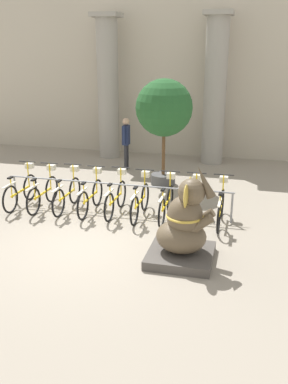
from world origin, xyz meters
The scene contains 17 objects.
ground_plane centered at (0.00, 0.00, 0.00)m, with size 60.00×60.00×0.00m, color gray.
building_facade centered at (0.00, 8.60, 3.00)m, with size 20.00×0.20×6.00m.
column_left centered at (-1.95, 7.60, 2.62)m, with size 0.97×0.97×5.16m.
column_right centered at (1.95, 7.60, 2.62)m, with size 0.97×0.97×5.16m.
bike_rack centered at (0.13, 1.95, 0.64)m, with size 5.79×0.05×0.77m.
bicycle_0 centered at (-2.47, 1.82, 0.42)m, with size 0.48×1.74×1.10m.
bicycle_1 centered at (-1.82, 1.80, 0.42)m, with size 0.48×1.74×1.10m.
bicycle_2 centered at (-1.17, 1.85, 0.42)m, with size 0.48×1.74×1.10m.
bicycle_3 centered at (-0.52, 1.83, 0.42)m, with size 0.48×1.74×1.10m.
bicycle_4 centered at (0.13, 1.87, 0.42)m, with size 0.48×1.74×1.10m.
bicycle_5 centered at (0.78, 1.80, 0.42)m, with size 0.48×1.74×1.10m.
bicycle_6 centered at (1.42, 1.81, 0.42)m, with size 0.48×1.74×1.10m.
bicycle_7 centered at (2.07, 1.82, 0.42)m, with size 0.48×1.74×1.10m.
bicycle_8 centered at (2.72, 1.82, 0.42)m, with size 0.48×1.74×1.10m.
elephant_statue centered at (2.16, -0.21, 0.66)m, with size 1.26×1.26×1.97m.
person_pedestrian centered at (-0.81, 5.99, 1.06)m, with size 0.23×0.47×1.76m.
potted_tree centered at (0.78, 4.55, 2.25)m, with size 1.67×1.67×3.16m.
Camera 1 is at (3.26, -7.72, 3.94)m, focal length 40.00 mm.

